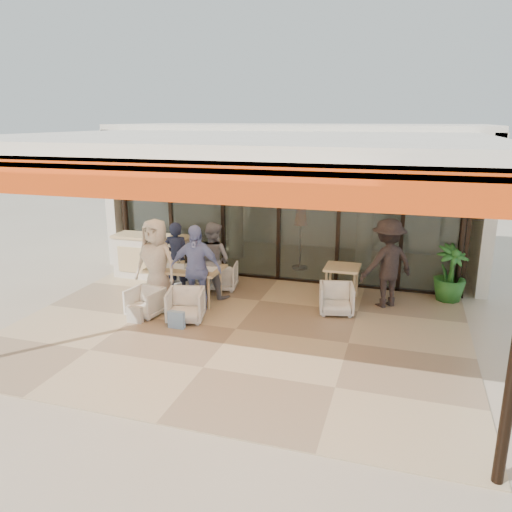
{
  "coord_description": "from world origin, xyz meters",
  "views": [
    {
      "loc": [
        2.77,
        -7.79,
        3.66
      ],
      "look_at": [
        0.1,
        0.9,
        1.15
      ],
      "focal_mm": 35.0,
      "sensor_mm": 36.0,
      "label": 1
    }
  ],
  "objects": [
    {
      "name": "side_table",
      "position": [
        1.6,
        2.06,
        0.64
      ],
      "size": [
        0.7,
        0.7,
        0.74
      ],
      "color": "#D4B881",
      "rests_on": "ground"
    },
    {
      "name": "diner_periwinkle",
      "position": [
        -1.03,
        0.63,
        0.87
      ],
      "size": [
        1.05,
        0.52,
        1.74
      ],
      "primitive_type": "imported",
      "rotation": [
        0.0,
        0.0,
        0.1
      ],
      "color": "#7B8DCE",
      "rests_on": "ground"
    },
    {
      "name": "terrace_structure",
      "position": [
        0.0,
        -0.26,
        3.25
      ],
      "size": [
        8.0,
        6.0,
        3.4
      ],
      "color": "silver",
      "rests_on": "ground"
    },
    {
      "name": "chair_far_right",
      "position": [
        -1.03,
        2.03,
        0.33
      ],
      "size": [
        0.74,
        0.71,
        0.66
      ],
      "primitive_type": "imported",
      "rotation": [
        0.0,
        0.0,
        3.33
      ],
      "color": "white",
      "rests_on": "ground"
    },
    {
      "name": "potted_palm",
      "position": [
        3.71,
        2.7,
        0.59
      ],
      "size": [
        0.91,
        0.91,
        1.19
      ],
      "primitive_type": "imported",
      "rotation": [
        0.0,
        0.0,
        0.54
      ],
      "color": "#1E5919",
      "rests_on": "ground"
    },
    {
      "name": "tote_bag_cream",
      "position": [
        -1.87,
        -0.27,
        0.17
      ],
      "size": [
        0.3,
        0.1,
        0.34
      ],
      "primitive_type": "cube",
      "color": "silver",
      "rests_on": "ground"
    },
    {
      "name": "interior_block",
      "position": [
        0.01,
        5.31,
        2.23
      ],
      "size": [
        9.05,
        3.62,
        3.52
      ],
      "color": "silver",
      "rests_on": "ground"
    },
    {
      "name": "ground",
      "position": [
        0.0,
        0.0,
        0.0
      ],
      "size": [
        70.0,
        70.0,
        0.0
      ],
      "primitive_type": "plane",
      "color": "#C6B293",
      "rests_on": "ground"
    },
    {
      "name": "dining_table",
      "position": [
        -1.46,
        1.08,
        0.69
      ],
      "size": [
        1.5,
        0.9,
        0.93
      ],
      "color": "#D4B881",
      "rests_on": "ground"
    },
    {
      "name": "standing_woman",
      "position": [
        2.47,
        2.0,
        0.9
      ],
      "size": [
        1.32,
        1.25,
        1.8
      ],
      "primitive_type": "imported",
      "rotation": [
        0.0,
        0.0,
        3.82
      ],
      "color": "black",
      "rests_on": "ground"
    },
    {
      "name": "host_counter",
      "position": [
        -2.86,
        2.3,
        0.53
      ],
      "size": [
        1.85,
        0.65,
        1.04
      ],
      "color": "silver",
      "rests_on": "ground"
    },
    {
      "name": "diner_grey",
      "position": [
        -1.03,
        1.53,
        0.81
      ],
      "size": [
        0.92,
        0.81,
        1.61
      ],
      "primitive_type": "imported",
      "rotation": [
        0.0,
        0.0,
        2.86
      ],
      "color": "slate",
      "rests_on": "ground"
    },
    {
      "name": "chair_near_left",
      "position": [
        -1.87,
        0.13,
        0.31
      ],
      "size": [
        0.68,
        0.65,
        0.61
      ],
      "primitive_type": "imported",
      "rotation": [
        0.0,
        0.0,
        -0.17
      ],
      "color": "white",
      "rests_on": "ground"
    },
    {
      "name": "glass_storefront",
      "position": [
        0.0,
        3.0,
        1.6
      ],
      "size": [
        8.08,
        0.1,
        3.2
      ],
      "color": "#9EADA3",
      "rests_on": "ground"
    },
    {
      "name": "tote_bag_blue",
      "position": [
        -1.03,
        -0.27,
        0.17
      ],
      "size": [
        0.3,
        0.1,
        0.34
      ],
      "primitive_type": "cube",
      "color": "#99BFD8",
      "rests_on": "ground"
    },
    {
      "name": "side_chair",
      "position": [
        1.6,
        1.31,
        0.33
      ],
      "size": [
        0.75,
        0.71,
        0.66
      ],
      "primitive_type": "imported",
      "rotation": [
        0.0,
        0.0,
        0.2
      ],
      "color": "white",
      "rests_on": "ground"
    },
    {
      "name": "terrace_floor",
      "position": [
        0.0,
        0.0,
        0.01
      ],
      "size": [
        8.0,
        6.0,
        0.01
      ],
      "primitive_type": "cube",
      "color": "tan",
      "rests_on": "ground"
    },
    {
      "name": "diner_navy",
      "position": [
        -1.87,
        1.53,
        0.78
      ],
      "size": [
        0.63,
        0.47,
        1.57
      ],
      "primitive_type": "imported",
      "rotation": [
        0.0,
        0.0,
        3.32
      ],
      "color": "#171F34",
      "rests_on": "ground"
    },
    {
      "name": "chair_near_right",
      "position": [
        -1.03,
        0.13,
        0.34
      ],
      "size": [
        0.79,
        0.76,
        0.67
      ],
      "primitive_type": "imported",
      "rotation": [
        0.0,
        0.0,
        0.26
      ],
      "color": "white",
      "rests_on": "ground"
    },
    {
      "name": "diner_cream",
      "position": [
        -1.87,
        0.63,
        0.9
      ],
      "size": [
        0.93,
        0.64,
        1.8
      ],
      "primitive_type": "imported",
      "rotation": [
        0.0,
        0.0,
        -0.08
      ],
      "color": "beige",
      "rests_on": "ground"
    },
    {
      "name": "chair_far_left",
      "position": [
        -1.87,
        2.03,
        0.35
      ],
      "size": [
        0.84,
        0.82,
        0.69
      ],
      "primitive_type": "imported",
      "rotation": [
        0.0,
        0.0,
        3.48
      ],
      "color": "white",
      "rests_on": "ground"
    }
  ]
}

